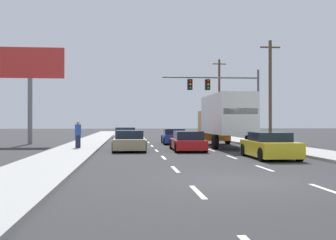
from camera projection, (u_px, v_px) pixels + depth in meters
The scene contains 15 objects.
ground_plane at pixel (166, 141), 37.27m from camera, with size 140.00×140.00×0.00m, color #2B2B2D.
sidewalk_right at pixel (256, 143), 32.93m from camera, with size 2.77×80.00×0.14m, color #9E9E99.
sidewalk_left at pixel (86, 144), 31.65m from camera, with size 2.77×80.00×0.14m, color #9E9E99.
lane_markings at pixel (171, 144), 32.99m from camera, with size 3.54×57.00×0.01m.
car_white at pixel (126, 137), 32.84m from camera, with size 1.90×4.72×1.31m.
car_tan at pixel (130, 141), 25.25m from camera, with size 2.01×4.32×1.24m.
car_blue at pixel (174, 137), 33.25m from camera, with size 1.95×4.14×1.20m.
car_red at pixel (188, 142), 25.30m from camera, with size 1.95×4.48×1.20m.
box_truck at pixel (224, 117), 29.02m from camera, with size 2.56×9.02×3.58m.
car_yellow at pixel (270, 146), 19.93m from camera, with size 1.99×4.14×1.26m.
traffic_signal_mast at pixel (218, 89), 37.76m from camera, with size 8.94×0.69×6.53m.
utility_pole_mid at pixel (270, 90), 36.81m from camera, with size 1.80×0.28×8.96m.
utility_pole_far at pixel (219, 96), 55.34m from camera, with size 1.80×0.28×10.06m.
roadside_billboard at pixel (30, 73), 32.73m from camera, with size 5.29×0.36×7.63m.
pedestrian_near_corner at pixel (78, 134), 25.92m from camera, with size 0.38×0.38×1.67m.
Camera 1 is at (-3.45, -12.12, 1.77)m, focal length 44.50 mm.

